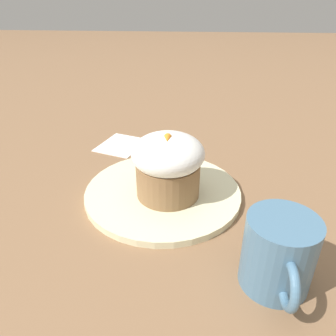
{
  "coord_description": "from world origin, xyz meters",
  "views": [
    {
      "loc": [
        0.43,
        0.04,
        0.29
      ],
      "look_at": [
        0.01,
        0.01,
        0.06
      ],
      "focal_mm": 35.0,
      "sensor_mm": 36.0,
      "label": 1
    }
  ],
  "objects": [
    {
      "name": "coffee_cup",
      "position": [
        0.16,
        0.14,
        0.04
      ],
      "size": [
        0.11,
        0.08,
        0.09
      ],
      "color": "teal",
      "rests_on": "ground_plane"
    },
    {
      "name": "spoon",
      "position": [
        -0.01,
        0.0,
        0.01
      ],
      "size": [
        0.13,
        0.08,
        0.01
      ],
      "color": "#B7B7BC",
      "rests_on": "dessert_plate"
    },
    {
      "name": "ground_plane",
      "position": [
        0.0,
        0.0,
        0.0
      ],
      "size": [
        4.0,
        4.0,
        0.0
      ],
      "primitive_type": "plane",
      "color": "#846042"
    },
    {
      "name": "carrot_cake",
      "position": [
        0.01,
        0.01,
        0.06
      ],
      "size": [
        0.11,
        0.11,
        0.1
      ],
      "color": "olive",
      "rests_on": "dessert_plate"
    },
    {
      "name": "dessert_plate",
      "position": [
        0.0,
        0.0,
        0.01
      ],
      "size": [
        0.24,
        0.24,
        0.01
      ],
      "color": "beige",
      "rests_on": "ground_plane"
    },
    {
      "name": "paper_napkin",
      "position": [
        -0.18,
        -0.1,
        0.0
      ],
      "size": [
        0.12,
        0.11,
        0.0
      ],
      "color": "white",
      "rests_on": "ground_plane"
    }
  ]
}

